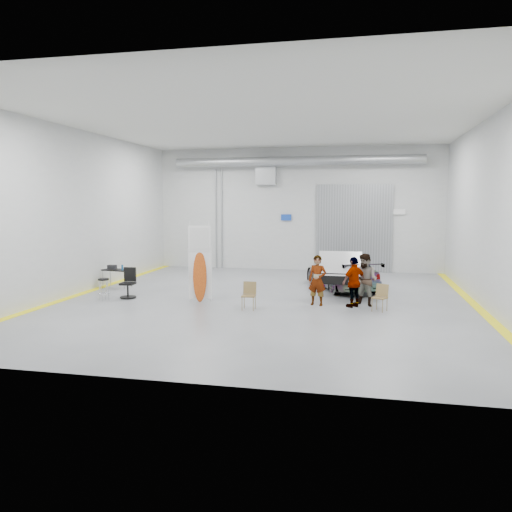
% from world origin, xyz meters
% --- Properties ---
extents(ground, '(16.00, 16.00, 0.00)m').
position_xyz_m(ground, '(0.00, 0.00, 0.00)').
color(ground, slate).
rests_on(ground, ground).
extents(room_shell, '(14.02, 16.18, 6.01)m').
position_xyz_m(room_shell, '(0.24, 2.22, 4.08)').
color(room_shell, '#B3B6B8').
rests_on(room_shell, ground).
extents(sedan_car, '(3.37, 4.72, 1.27)m').
position_xyz_m(sedan_car, '(2.44, 3.00, 0.63)').
color(sedan_car, silver).
rests_on(sedan_car, ground).
extents(person_a, '(0.67, 0.51, 1.65)m').
position_xyz_m(person_a, '(1.80, -0.43, 0.82)').
color(person_a, '#806446').
rests_on(person_a, ground).
extents(person_b, '(1.04, 0.97, 1.71)m').
position_xyz_m(person_b, '(3.33, -0.21, 0.85)').
color(person_b, slate).
rests_on(person_b, ground).
extents(person_c, '(0.95, 0.94, 1.63)m').
position_xyz_m(person_c, '(2.97, -0.49, 0.82)').
color(person_c, brown).
rests_on(person_c, ground).
extents(surfboard_display, '(0.76, 0.33, 2.73)m').
position_xyz_m(surfboard_display, '(-2.19, -0.63, 1.11)').
color(surfboard_display, white).
rests_on(surfboard_display, ground).
extents(folding_chair_near, '(0.43, 0.44, 0.87)m').
position_xyz_m(folding_chair_near, '(-0.23, -1.56, 0.27)').
color(folding_chair_near, olive).
rests_on(folding_chair_near, ground).
extents(folding_chair_far, '(0.52, 0.56, 0.83)m').
position_xyz_m(folding_chair_far, '(3.76, -0.93, 0.26)').
color(folding_chair_far, olive).
rests_on(folding_chair_far, ground).
extents(shop_stool, '(0.39, 0.39, 0.76)m').
position_xyz_m(shop_stool, '(-5.41, -1.16, 0.38)').
color(shop_stool, black).
rests_on(shop_stool, ground).
extents(work_table, '(1.20, 0.75, 0.92)m').
position_xyz_m(work_table, '(-6.30, 1.40, 0.71)').
color(work_table, gray).
rests_on(work_table, ground).
extents(office_chair, '(0.56, 0.56, 1.05)m').
position_xyz_m(office_chair, '(-4.79, -0.54, 0.46)').
color(office_chair, black).
rests_on(office_chair, ground).
extents(trunk_lid, '(1.48, 0.90, 0.04)m').
position_xyz_m(trunk_lid, '(2.44, 1.07, 1.29)').
color(trunk_lid, silver).
rests_on(trunk_lid, sedan_car).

